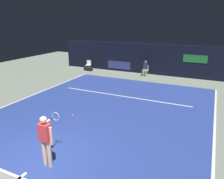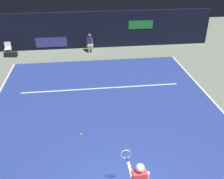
{
  "view_description": "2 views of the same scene",
  "coord_description": "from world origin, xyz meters",
  "px_view_note": "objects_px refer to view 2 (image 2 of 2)",
  "views": [
    {
      "loc": [
        4.73,
        -4.57,
        4.46
      ],
      "look_at": [
        -0.1,
        5.69,
        0.83
      ],
      "focal_mm": 34.61,
      "sensor_mm": 36.0,
      "label": 1
    },
    {
      "loc": [
        -0.9,
        -4.53,
        6.32
      ],
      "look_at": [
        0.38,
        5.59,
        0.7
      ],
      "focal_mm": 40.6,
      "sensor_mm": 36.0,
      "label": 2
    }
  ],
  "objects_px": {
    "courtside_chair_near": "(8,48)",
    "tennis_ball": "(81,134)",
    "equipment_bag": "(11,54)",
    "line_judge_on_chair": "(90,42)"
  },
  "relations": [
    {
      "from": "courtside_chair_near",
      "to": "tennis_ball",
      "type": "distance_m",
      "value": 10.53
    },
    {
      "from": "line_judge_on_chair",
      "to": "equipment_bag",
      "type": "xyz_separation_m",
      "value": [
        -5.37,
        -0.31,
        -0.53
      ]
    },
    {
      "from": "equipment_bag",
      "to": "courtside_chair_near",
      "type": "bearing_deg",
      "value": 126.47
    },
    {
      "from": "tennis_ball",
      "to": "courtside_chair_near",
      "type": "bearing_deg",
      "value": 116.93
    },
    {
      "from": "equipment_bag",
      "to": "line_judge_on_chair",
      "type": "bearing_deg",
      "value": 11.39
    },
    {
      "from": "tennis_ball",
      "to": "equipment_bag",
      "type": "bearing_deg",
      "value": 116.87
    },
    {
      "from": "tennis_ball",
      "to": "line_judge_on_chair",
      "type": "bearing_deg",
      "value": 84.92
    },
    {
      "from": "courtside_chair_near",
      "to": "tennis_ball",
      "type": "relative_size",
      "value": 12.94
    },
    {
      "from": "courtside_chair_near",
      "to": "line_judge_on_chair",
      "type": "bearing_deg",
      "value": -0.95
    },
    {
      "from": "line_judge_on_chair",
      "to": "courtside_chair_near",
      "type": "height_order",
      "value": "line_judge_on_chair"
    }
  ]
}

